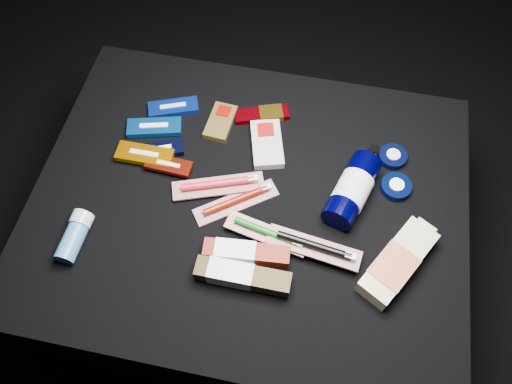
% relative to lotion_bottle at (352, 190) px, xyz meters
% --- Properties ---
extents(ground, '(3.00, 3.00, 0.00)m').
position_rel_lotion_bottle_xyz_m(ground, '(-0.22, -0.05, -0.44)').
color(ground, black).
rests_on(ground, ground).
extents(cloth_table, '(0.98, 0.78, 0.40)m').
position_rel_lotion_bottle_xyz_m(cloth_table, '(-0.22, -0.05, -0.24)').
color(cloth_table, black).
rests_on(cloth_table, ground).
extents(luna_bar_0, '(0.13, 0.09, 0.02)m').
position_rel_lotion_bottle_xyz_m(luna_bar_0, '(-0.46, 0.16, -0.03)').
color(luna_bar_0, '#0F32AF').
rests_on(luna_bar_0, cloth_table).
extents(luna_bar_1, '(0.14, 0.08, 0.02)m').
position_rel_lotion_bottle_xyz_m(luna_bar_1, '(-0.49, 0.09, -0.03)').
color(luna_bar_1, '#0D59B8').
rests_on(luna_bar_1, cloth_table).
extents(luna_bar_2, '(0.12, 0.08, 0.01)m').
position_rel_lotion_bottle_xyz_m(luna_bar_2, '(-0.46, 0.03, -0.02)').
color(luna_bar_2, black).
rests_on(luna_bar_2, cloth_table).
extents(luna_bar_3, '(0.13, 0.05, 0.02)m').
position_rel_lotion_bottle_xyz_m(luna_bar_3, '(-0.49, 0.01, -0.02)').
color(luna_bar_3, '#CD7700').
rests_on(luna_bar_3, cloth_table).
extents(luna_bar_4, '(0.11, 0.05, 0.01)m').
position_rel_lotion_bottle_xyz_m(luna_bar_4, '(-0.42, -0.01, -0.02)').
color(luna_bar_4, maroon).
rests_on(luna_bar_4, cloth_table).
extents(clif_bar_0, '(0.07, 0.11, 0.02)m').
position_rel_lotion_bottle_xyz_m(clif_bar_0, '(-0.33, 0.15, -0.03)').
color(clif_bar_0, '#4A3816').
rests_on(clif_bar_0, cloth_table).
extents(clif_bar_1, '(0.10, 0.15, 0.02)m').
position_rel_lotion_bottle_xyz_m(clif_bar_1, '(-0.21, 0.11, -0.03)').
color(clif_bar_1, '#AFAEA7').
rests_on(clif_bar_1, cloth_table).
extents(power_bar, '(0.14, 0.08, 0.02)m').
position_rel_lotion_bottle_xyz_m(power_bar, '(-0.23, 0.19, -0.03)').
color(power_bar, '#6D0209').
rests_on(power_bar, cloth_table).
extents(lotion_bottle, '(0.12, 0.23, 0.07)m').
position_rel_lotion_bottle_xyz_m(lotion_bottle, '(0.00, 0.00, 0.00)').
color(lotion_bottle, black).
rests_on(lotion_bottle, cloth_table).
extents(cream_tin_upper, '(0.07, 0.07, 0.02)m').
position_rel_lotion_bottle_xyz_m(cream_tin_upper, '(0.09, 0.12, -0.03)').
color(cream_tin_upper, black).
rests_on(cream_tin_upper, cloth_table).
extents(cream_tin_lower, '(0.07, 0.07, 0.02)m').
position_rel_lotion_bottle_xyz_m(cream_tin_lower, '(0.10, 0.04, -0.03)').
color(cream_tin_lower, black).
rests_on(cream_tin_lower, cloth_table).
extents(bodywash_bottle, '(0.16, 0.21, 0.04)m').
position_rel_lotion_bottle_xyz_m(bodywash_bottle, '(0.11, -0.15, -0.01)').
color(bodywash_bottle, beige).
rests_on(bodywash_bottle, cloth_table).
extents(deodorant_stick, '(0.05, 0.11, 0.05)m').
position_rel_lotion_bottle_xyz_m(deodorant_stick, '(-0.57, -0.22, -0.01)').
color(deodorant_stick, teal).
rests_on(deodorant_stick, cloth_table).
extents(toothbrush_pack_0, '(0.18, 0.15, 0.02)m').
position_rel_lotion_bottle_xyz_m(toothbrush_pack_0, '(-0.25, -0.06, -0.03)').
color(toothbrush_pack_0, '#A29A97').
rests_on(toothbrush_pack_0, cloth_table).
extents(toothbrush_pack_1, '(0.21, 0.12, 0.02)m').
position_rel_lotion_bottle_xyz_m(toothbrush_pack_1, '(-0.29, -0.03, -0.02)').
color(toothbrush_pack_1, '#A9A39E').
rests_on(toothbrush_pack_1, cloth_table).
extents(toothbrush_pack_2, '(0.19, 0.08, 0.02)m').
position_rel_lotion_bottle_xyz_m(toothbrush_pack_2, '(-0.16, -0.13, -0.01)').
color(toothbrush_pack_2, beige).
rests_on(toothbrush_pack_2, cloth_table).
extents(toothbrush_pack_3, '(0.21, 0.07, 0.02)m').
position_rel_lotion_bottle_xyz_m(toothbrush_pack_3, '(-0.06, -0.15, -0.01)').
color(toothbrush_pack_3, '#B9B0AD').
rests_on(toothbrush_pack_3, cloth_table).
extents(toothpaste_carton_red, '(0.18, 0.06, 0.04)m').
position_rel_lotion_bottle_xyz_m(toothpaste_carton_red, '(-0.21, -0.19, -0.02)').
color(toothpaste_carton_red, maroon).
rests_on(toothpaste_carton_red, cloth_table).
extents(toothpaste_carton_green, '(0.20, 0.05, 0.04)m').
position_rel_lotion_bottle_xyz_m(toothpaste_carton_green, '(-0.20, -0.24, -0.01)').
color(toothpaste_carton_green, '#34290C').
rests_on(toothpaste_carton_green, cloth_table).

